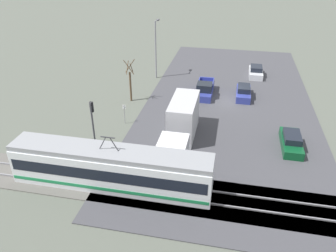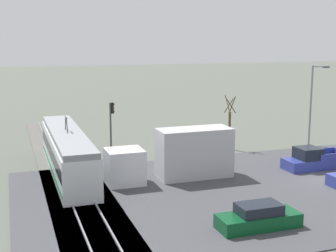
# 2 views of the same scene
# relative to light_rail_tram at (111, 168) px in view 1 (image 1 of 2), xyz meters

# --- Properties ---
(ground_plane) EXTENTS (320.00, 320.00, 0.00)m
(ground_plane) POSITION_rel_light_rail_tram_xyz_m (-8.50, -18.04, -1.70)
(ground_plane) COLOR #565B51
(road_surface) EXTENTS (19.72, 45.12, 0.08)m
(road_surface) POSITION_rel_light_rail_tram_xyz_m (-8.50, -18.04, -1.66)
(road_surface) COLOR #424247
(road_surface) RESTS_ON ground
(rail_bed) EXTENTS (65.54, 4.40, 0.22)m
(rail_bed) POSITION_rel_light_rail_tram_xyz_m (-8.50, -0.00, -1.66)
(rail_bed) COLOR #5B5954
(rail_bed) RESTS_ON ground
(light_rail_tram) EXTENTS (15.89, 2.64, 4.48)m
(light_rail_tram) POSITION_rel_light_rail_tram_xyz_m (0.00, 0.00, 0.00)
(light_rail_tram) COLOR white
(light_rail_tram) RESTS_ON ground
(box_truck) EXTENTS (2.46, 9.67, 3.78)m
(box_truck) POSITION_rel_light_rail_tram_xyz_m (-4.26, -7.77, 0.12)
(box_truck) COLOR silver
(box_truck) RESTS_ON ground
(pickup_truck) EXTENTS (2.01, 5.36, 1.81)m
(pickup_truck) POSITION_rel_light_rail_tram_xyz_m (-5.34, -19.28, -0.94)
(pickup_truck) COLOR navy
(pickup_truck) RESTS_ON ground
(sedan_car_0) EXTENTS (1.73, 4.48, 1.50)m
(sedan_car_0) POSITION_rel_light_rail_tram_xyz_m (-10.18, -19.59, -1.00)
(sedan_car_0) COLOR navy
(sedan_car_0) RESTS_ON ground
(sedan_car_1) EXTENTS (1.88, 4.34, 1.49)m
(sedan_car_1) POSITION_rel_light_rail_tram_xyz_m (-11.91, -27.62, -1.01)
(sedan_car_1) COLOR silver
(sedan_car_1) RESTS_ON ground
(sedan_car_2) EXTENTS (1.75, 4.77, 1.40)m
(sedan_car_2) POSITION_rel_light_rail_tram_xyz_m (-14.69, -8.76, -1.04)
(sedan_car_2) COLOR #0C4723
(sedan_car_2) RESTS_ON ground
(traffic_light_pole) EXTENTS (0.28, 0.47, 5.11)m
(traffic_light_pole) POSITION_rel_light_rail_tram_xyz_m (3.13, -4.26, 1.61)
(traffic_light_pole) COLOR #47474C
(traffic_light_pole) RESTS_ON ground
(street_tree) EXTENTS (1.24, 1.02, 5.24)m
(street_tree) POSITION_rel_light_rail_tram_xyz_m (3.36, -15.88, 0.68)
(street_tree) COLOR brown
(street_tree) RESTS_ON ground
(street_lamp_near_crossing) EXTENTS (0.36, 1.95, 8.02)m
(street_lamp_near_crossing) POSITION_rel_light_rail_tram_xyz_m (2.18, -24.36, 2.93)
(street_lamp_near_crossing) COLOR gray
(street_lamp_near_crossing) RESTS_ON ground
(no_parking_sign) EXTENTS (0.32, 0.08, 2.17)m
(no_parking_sign) POSITION_rel_light_rail_tram_xyz_m (2.28, -10.13, -0.37)
(no_parking_sign) COLOR gray
(no_parking_sign) RESTS_ON ground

